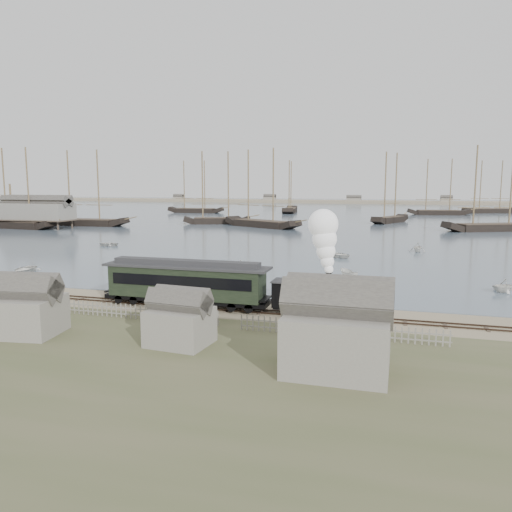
# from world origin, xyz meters

# --- Properties ---
(ground) EXTENTS (600.00, 600.00, 0.00)m
(ground) POSITION_xyz_m (0.00, 0.00, 0.00)
(ground) COLOR tan
(ground) RESTS_ON ground
(harbor_water) EXTENTS (600.00, 336.00, 0.06)m
(harbor_water) POSITION_xyz_m (0.00, 170.00, 0.03)
(harbor_water) COLOR #4C5D6D
(harbor_water) RESTS_ON ground
(rail_track) EXTENTS (120.00, 1.80, 0.16)m
(rail_track) POSITION_xyz_m (0.00, -2.00, 0.04)
(rail_track) COLOR #33251C
(rail_track) RESTS_ON ground
(picket_fence_west) EXTENTS (19.00, 0.10, 1.20)m
(picket_fence_west) POSITION_xyz_m (-6.50, -7.00, 0.00)
(picket_fence_west) COLOR gray
(picket_fence_west) RESTS_ON ground
(picket_fence_east) EXTENTS (15.00, 0.10, 1.20)m
(picket_fence_east) POSITION_xyz_m (12.50, -7.50, 0.00)
(picket_fence_east) COLOR gray
(picket_fence_east) RESTS_ON ground
(shed_left) EXTENTS (5.00, 4.00, 4.10)m
(shed_left) POSITION_xyz_m (-10.00, -13.00, 0.00)
(shed_left) COLOR gray
(shed_left) RESTS_ON ground
(shed_mid) EXTENTS (4.00, 3.50, 3.60)m
(shed_mid) POSITION_xyz_m (2.00, -12.00, 0.00)
(shed_mid) COLOR gray
(shed_mid) RESTS_ON ground
(shed_right) EXTENTS (6.00, 5.00, 5.10)m
(shed_right) POSITION_xyz_m (13.00, -14.00, 0.00)
(shed_right) COLOR gray
(shed_right) RESTS_ON ground
(far_spit) EXTENTS (500.00, 20.00, 1.80)m
(far_spit) POSITION_xyz_m (0.00, 250.00, 0.00)
(far_spit) COLOR tan
(far_spit) RESTS_ON ground
(locomotive) EXTENTS (6.92, 2.59, 8.63)m
(locomotive) POSITION_xyz_m (10.11, -2.00, 4.00)
(locomotive) COLOR black
(locomotive) RESTS_ON ground
(passenger_coach) EXTENTS (15.31, 2.95, 3.72)m
(passenger_coach) POSITION_xyz_m (-1.99, -2.00, 2.33)
(passenger_coach) COLOR black
(passenger_coach) RESTS_ON ground
(beached_dinghy) EXTENTS (2.57, 3.57, 0.73)m
(beached_dinghy) POSITION_xyz_m (-9.84, 0.04, 0.37)
(beached_dinghy) COLOR silver
(beached_dinghy) RESTS_ON ground
(rowboat_0) EXTENTS (4.76, 3.87, 0.87)m
(rowboat_0) POSITION_xyz_m (-28.42, 8.16, 0.49)
(rowboat_0) COLOR silver
(rowboat_0) RESTS_ON harbor_water
(rowboat_1) EXTENTS (3.59, 3.75, 1.53)m
(rowboat_1) POSITION_xyz_m (-2.65, 16.54, 0.83)
(rowboat_1) COLOR silver
(rowboat_1) RESTS_ON harbor_water
(rowboat_2) EXTENTS (3.33, 2.82, 1.24)m
(rowboat_2) POSITION_xyz_m (10.83, 14.40, 0.68)
(rowboat_2) COLOR silver
(rowboat_2) RESTS_ON harbor_water
(rowboat_3) EXTENTS (4.74, 4.99, 0.84)m
(rowboat_3) POSITION_xyz_m (7.71, 32.22, 0.48)
(rowboat_3) COLOR silver
(rowboat_3) RESTS_ON harbor_water
(rowboat_4) EXTENTS (3.33, 3.48, 1.42)m
(rowboat_4) POSITION_xyz_m (26.66, 12.38, 0.77)
(rowboat_4) COLOR silver
(rowboat_4) RESTS_ON harbor_water
(rowboat_6) EXTENTS (2.76, 3.71, 0.74)m
(rowboat_6) POSITION_xyz_m (-33.78, 35.06, 0.43)
(rowboat_6) COLOR silver
(rowboat_6) RESTS_ON harbor_water
(rowboat_7) EXTENTS (3.34, 3.01, 1.55)m
(rowboat_7) POSITION_xyz_m (19.15, 42.17, 0.83)
(rowboat_7) COLOR silver
(rowboat_7) RESTS_ON harbor_water
(schooner_0) EXTENTS (23.33, 5.44, 20.00)m
(schooner_0) POSITION_xyz_m (-64.03, 72.27, 10.06)
(schooner_0) COLOR black
(schooner_0) RESTS_ON harbor_water
(schooner_1) EXTENTS (18.72, 10.67, 20.00)m
(schooner_1) POSITION_xyz_m (-32.66, 87.36, 10.06)
(schooner_1) COLOR black
(schooner_1) RESTS_ON harbor_water
(schooner_2) EXTENTS (23.06, 16.26, 20.00)m
(schooner_2) POSITION_xyz_m (-17.98, 80.78, 10.06)
(schooner_2) COLOR black
(schooner_2) RESTS_ON harbor_water
(schooner_3) EXTENTS (10.71, 16.89, 20.00)m
(schooner_3) POSITION_xyz_m (13.38, 104.79, 10.06)
(schooner_3) COLOR black
(schooner_3) RESTS_ON harbor_water
(schooner_4) EXTENTS (24.01, 15.05, 20.00)m
(schooner_4) POSITION_xyz_m (37.19, 85.53, 10.06)
(schooner_4) COLOR black
(schooner_4) RESTS_ON harbor_water
(schooner_6) EXTENTS (21.77, 5.93, 20.00)m
(schooner_6) POSITION_xyz_m (-59.56, 135.60, 10.06)
(schooner_6) COLOR black
(schooner_6) RESTS_ON harbor_water
(schooner_7) EXTENTS (7.70, 22.11, 20.00)m
(schooner_7) POSITION_xyz_m (-25.16, 147.72, 10.06)
(schooner_7) COLOR black
(schooner_7) RESTS_ON harbor_water
(schooner_8) EXTENTS (21.85, 8.09, 20.00)m
(schooner_8) POSITION_xyz_m (29.27, 147.36, 10.06)
(schooner_8) COLOR black
(schooner_8) RESTS_ON harbor_water
(schooner_9) EXTENTS (21.32, 11.76, 20.00)m
(schooner_9) POSITION_xyz_m (49.10, 165.81, 10.06)
(schooner_9) COLOR black
(schooner_9) RESTS_ON harbor_water
(schooner_10) EXTENTS (20.98, 7.11, 20.00)m
(schooner_10) POSITION_xyz_m (-74.87, 60.15, 10.06)
(schooner_10) COLOR black
(schooner_10) RESTS_ON harbor_water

